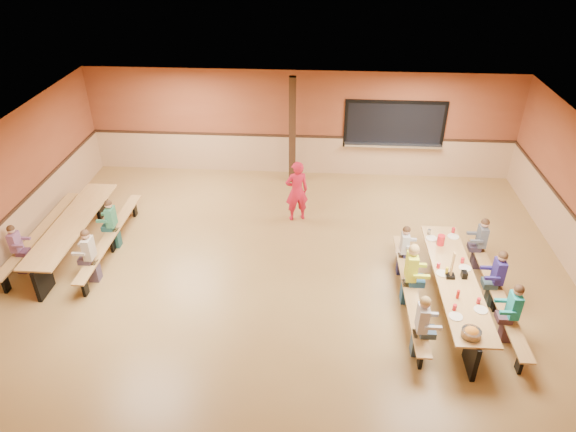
{
  "coord_description": "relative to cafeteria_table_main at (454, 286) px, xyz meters",
  "views": [
    {
      "loc": [
        0.56,
        -8.62,
        6.77
      ],
      "look_at": [
        -0.06,
        0.58,
        1.15
      ],
      "focal_mm": 32.0,
      "sensor_mm": 36.0,
      "label": 1
    }
  ],
  "objects": [
    {
      "name": "standing_woman",
      "position": [
        -3.18,
        3.12,
        0.26
      ],
      "size": [
        0.66,
        0.53,
        1.57
      ],
      "primitive_type": "imported",
      "rotation": [
        0.0,
        0.0,
        3.45
      ],
      "color": "red",
      "rests_on": "ground"
    },
    {
      "name": "seated_child_char_right",
      "position": [
        0.83,
        1.38,
        0.07
      ],
      "size": [
        0.36,
        0.3,
        1.2
      ],
      "primitive_type": null,
      "color": "#4B4F55",
      "rests_on": "ground"
    },
    {
      "name": "room_envelope",
      "position": [
        -3.21,
        0.76,
        0.16
      ],
      "size": [
        12.04,
        10.04,
        3.02
      ],
      "color": "brown",
      "rests_on": "ground"
    },
    {
      "name": "structural_post",
      "position": [
        -3.41,
        5.16,
        0.97
      ],
      "size": [
        0.18,
        0.18,
        3.0
      ],
      "primitive_type": "cube",
      "color": "black",
      "rests_on": "ground"
    },
    {
      "name": "napkin_dispenser",
      "position": [
        0.15,
        0.01,
        0.28
      ],
      "size": [
        0.1,
        0.14,
        0.13
      ],
      "primitive_type": "cube",
      "color": "black",
      "rests_on": "cafeteria_table_main"
    },
    {
      "name": "seated_child_purple_sec",
      "position": [
        -8.92,
        0.56,
        0.05
      ],
      "size": [
        0.34,
        0.28,
        1.14
      ],
      "primitive_type": null,
      "color": "#794B6F",
      "rests_on": "ground"
    },
    {
      "name": "ground",
      "position": [
        -3.21,
        0.76,
        -0.53
      ],
      "size": [
        12.0,
        12.0,
        0.0
      ],
      "primitive_type": "plane",
      "color": "olive",
      "rests_on": "ground"
    },
    {
      "name": "kitchen_pass_through",
      "position": [
        -0.61,
        5.73,
        0.96
      ],
      "size": [
        2.78,
        0.28,
        1.38
      ],
      "color": "black",
      "rests_on": "ground"
    },
    {
      "name": "condiment_ketchup",
      "position": [
        -0.1,
        -0.6,
        0.3
      ],
      "size": [
        0.06,
        0.06,
        0.17
      ],
      "primitive_type": "cylinder",
      "color": "#B2140F",
      "rests_on": "cafeteria_table_main"
    },
    {
      "name": "table_paddle",
      "position": [
        -0.11,
        0.0,
        0.35
      ],
      "size": [
        0.16,
        0.16,
        0.56
      ],
      "color": "black",
      "rests_on": "cafeteria_table_main"
    },
    {
      "name": "punch_pitcher",
      "position": [
        -0.1,
        1.09,
        0.32
      ],
      "size": [
        0.16,
        0.16,
        0.22
      ],
      "primitive_type": "cylinder",
      "color": "red",
      "rests_on": "cafeteria_table_main"
    },
    {
      "name": "seated_adult_yellow",
      "position": [
        -0.83,
        0.14,
        0.14
      ],
      "size": [
        0.43,
        0.35,
        1.33
      ],
      "primitive_type": null,
      "color": "#D8F02E",
      "rests_on": "ground"
    },
    {
      "name": "seated_child_green_sec",
      "position": [
        -7.27,
        1.63,
        0.07
      ],
      "size": [
        0.36,
        0.29,
        1.19
      ],
      "primitive_type": null,
      "color": "#2F7652",
      "rests_on": "ground"
    },
    {
      "name": "seated_child_navy_right",
      "position": [
        0.83,
        0.15,
        0.1
      ],
      "size": [
        0.38,
        0.31,
        1.24
      ],
      "primitive_type": null,
      "color": "navy",
      "rests_on": "ground"
    },
    {
      "name": "chip_bowl",
      "position": [
        -0.09,
        -1.55,
        0.29
      ],
      "size": [
        0.32,
        0.32,
        0.15
      ],
      "primitive_type": null,
      "color": "orange",
      "rests_on": "cafeteria_table_main"
    },
    {
      "name": "cafeteria_table_main",
      "position": [
        0.0,
        0.0,
        0.0
      ],
      "size": [
        1.91,
        3.7,
        0.74
      ],
      "color": "#AD7F44",
      "rests_on": "ground"
    },
    {
      "name": "seated_child_grey_left",
      "position": [
        -0.83,
        1.06,
        0.05
      ],
      "size": [
        0.34,
        0.28,
        1.15
      ],
      "primitive_type": null,
      "color": "#B9B9B9",
      "rests_on": "ground"
    },
    {
      "name": "condiment_mustard",
      "position": [
        -0.17,
        0.07,
        0.3
      ],
      "size": [
        0.06,
        0.06,
        0.17
      ],
      "primitive_type": "cylinder",
      "color": "yellow",
      "rests_on": "cafeteria_table_main"
    },
    {
      "name": "seated_child_white_left",
      "position": [
        -0.83,
        -1.25,
        0.1
      ],
      "size": [
        0.39,
        0.32,
        1.24
      ],
      "primitive_type": null,
      "color": "silver",
      "rests_on": "ground"
    },
    {
      "name": "seated_child_teal_right",
      "position": [
        0.83,
        -0.8,
        0.08
      ],
      "size": [
        0.37,
        0.31,
        1.22
      ],
      "primitive_type": null,
      "color": "teal",
      "rests_on": "ground"
    },
    {
      "name": "place_settings",
      "position": [
        0.0,
        -0.0,
        0.27
      ],
      "size": [
        0.65,
        3.3,
        0.11
      ],
      "primitive_type": null,
      "color": "beige",
      "rests_on": "cafeteria_table_main"
    },
    {
      "name": "cafeteria_table_second",
      "position": [
        -8.09,
        1.45,
        0.0
      ],
      "size": [
        1.91,
        3.7,
        0.74
      ],
      "color": "#AD7F44",
      "rests_on": "ground"
    },
    {
      "name": "seated_child_tan_sec",
      "position": [
        -7.27,
        0.39,
        0.08
      ],
      "size": [
        0.37,
        0.31,
        1.22
      ],
      "primitive_type": null,
      "color": "#A79B86",
      "rests_on": "ground"
    }
  ]
}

